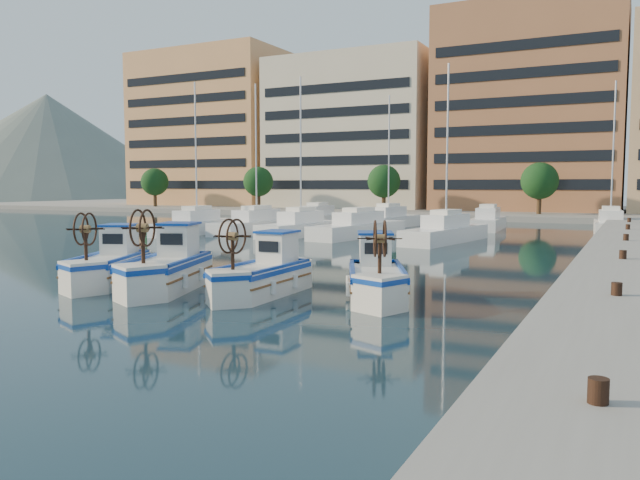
{
  "coord_description": "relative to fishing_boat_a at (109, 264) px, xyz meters",
  "views": [
    {
      "loc": [
        13.29,
        -17.77,
        3.74
      ],
      "look_at": [
        1.86,
        4.86,
        1.5
      ],
      "focal_mm": 35.0,
      "sensor_mm": 36.0,
      "label": 1
    }
  ],
  "objects": [
    {
      "name": "hill_west",
      "position": [
        -135.64,
        110.51,
        -0.77
      ],
      "size": [
        180.0,
        180.0,
        60.0
      ],
      "primitive_type": "cone",
      "color": "slate",
      "rests_on": "ground"
    },
    {
      "name": "waterfront",
      "position": [
        13.59,
        65.55,
        10.32
      ],
      "size": [
        180.0,
        40.0,
        25.6
      ],
      "color": "gray",
      "rests_on": "ground"
    },
    {
      "name": "fishing_boat_d",
      "position": [
        10.13,
        1.76,
        -0.03
      ],
      "size": [
        3.32,
        4.49,
        2.7
      ],
      "rotation": [
        0.0,
        0.0,
        0.43
      ],
      "color": "white",
      "rests_on": "ground"
    },
    {
      "name": "ground",
      "position": [
        4.36,
        0.51,
        -0.77
      ],
      "size": [
        300.0,
        300.0,
        0.0
      ],
      "primitive_type": "plane",
      "color": "#1A3544",
      "rests_on": "ground"
    },
    {
      "name": "yacht_marina",
      "position": [
        0.95,
        28.32,
        -0.25
      ],
      "size": [
        38.11,
        23.37,
        11.5
      ],
      "color": "white",
      "rests_on": "ground"
    },
    {
      "name": "fishing_boat_c",
      "position": [
        6.42,
        0.65,
        -0.03
      ],
      "size": [
        1.88,
        4.36,
        2.7
      ],
      "rotation": [
        0.0,
        0.0,
        0.03
      ],
      "color": "white",
      "rests_on": "ground"
    },
    {
      "name": "fishing_boat_a",
      "position": [
        0.0,
        0.0,
        0.0
      ],
      "size": [
        3.34,
        4.65,
        2.8
      ],
      "rotation": [
        0.0,
        0.0,
        0.4
      ],
      "color": "white",
      "rests_on": "ground"
    },
    {
      "name": "fishing_boat_b",
      "position": [
        2.84,
        -0.02,
        0.05
      ],
      "size": [
        3.3,
        4.92,
        2.98
      ],
      "rotation": [
        0.0,
        0.0,
        0.33
      ],
      "color": "white",
      "rests_on": "ground"
    },
    {
      "name": "quay",
      "position": [
        17.36,
        8.51,
        -0.17
      ],
      "size": [
        3.0,
        60.0,
        1.2
      ],
      "primitive_type": "cube",
      "color": "gray",
      "rests_on": "ground"
    }
  ]
}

